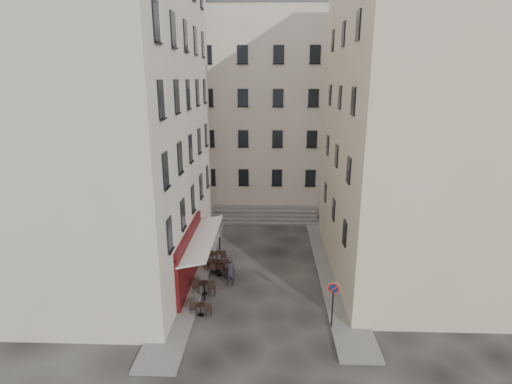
{
  "coord_description": "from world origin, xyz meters",
  "views": [
    {
      "loc": [
        0.37,
        -20.87,
        12.09
      ],
      "look_at": [
        -0.52,
        4.0,
        4.99
      ],
      "focal_mm": 28.0,
      "sensor_mm": 36.0,
      "label": 1
    }
  ],
  "objects_px": {
    "no_parking_sign": "(333,297)",
    "bistro_table_a": "(201,308)",
    "bistro_table_b": "(204,287)",
    "pedestrian": "(230,271)"
  },
  "relations": [
    {
      "from": "bistro_table_a",
      "to": "bistro_table_b",
      "type": "distance_m",
      "value": 2.16
    },
    {
      "from": "no_parking_sign",
      "to": "pedestrian",
      "type": "relative_size",
      "value": 1.38
    },
    {
      "from": "bistro_table_b",
      "to": "pedestrian",
      "type": "height_order",
      "value": "pedestrian"
    },
    {
      "from": "no_parking_sign",
      "to": "bistro_table_b",
      "type": "height_order",
      "value": "no_parking_sign"
    },
    {
      "from": "bistro_table_a",
      "to": "pedestrian",
      "type": "bearing_deg",
      "value": 69.75
    },
    {
      "from": "no_parking_sign",
      "to": "bistro_table_b",
      "type": "relative_size",
      "value": 1.88
    },
    {
      "from": "no_parking_sign",
      "to": "bistro_table_a",
      "type": "height_order",
      "value": "no_parking_sign"
    },
    {
      "from": "no_parking_sign",
      "to": "bistro_table_a",
      "type": "distance_m",
      "value": 6.93
    },
    {
      "from": "bistro_table_a",
      "to": "bistro_table_b",
      "type": "bearing_deg",
      "value": 94.7
    },
    {
      "from": "bistro_table_b",
      "to": "pedestrian",
      "type": "distance_m",
      "value": 1.86
    }
  ]
}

